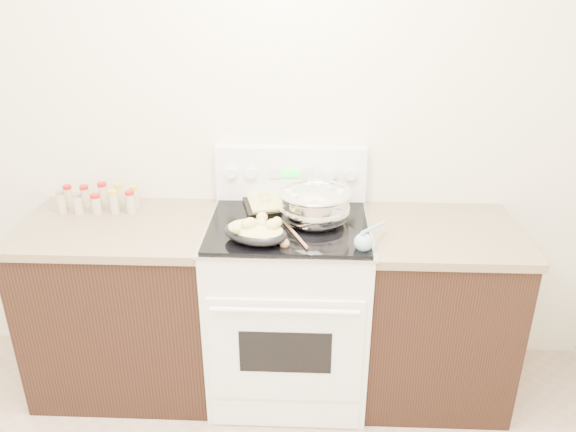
{
  "coord_description": "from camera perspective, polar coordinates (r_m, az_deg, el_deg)",
  "views": [
    {
      "loc": [
        0.45,
        -0.98,
        2.05
      ],
      "look_at": [
        0.35,
        1.37,
        1.0
      ],
      "focal_mm": 35.0,
      "sensor_mm": 36.0,
      "label": 1
    }
  ],
  "objects": [
    {
      "name": "room_shell",
      "position": [
        1.13,
        -21.23,
        4.41
      ],
      "size": [
        4.1,
        3.6,
        2.75
      ],
      "color": "#EEE7CD",
      "rests_on": "ground"
    },
    {
      "name": "counter_left",
      "position": [
        3.03,
        -16.0,
        -8.57
      ],
      "size": [
        0.93,
        0.67,
        0.92
      ],
      "color": "black",
      "rests_on": "ground"
    },
    {
      "name": "counter_right",
      "position": [
        2.95,
        14.55,
        -9.34
      ],
      "size": [
        0.73,
        0.67,
        0.92
      ],
      "color": "black",
      "rests_on": "ground"
    },
    {
      "name": "kitchen_range",
      "position": [
        2.87,
        0.05,
        -8.89
      ],
      "size": [
        0.78,
        0.73,
        1.22
      ],
      "color": "white",
      "rests_on": "ground"
    },
    {
      "name": "mixing_bowl",
      "position": [
        2.62,
        2.73,
        0.98
      ],
      "size": [
        0.39,
        0.39,
        0.2
      ],
      "color": "silver",
      "rests_on": "kitchen_range"
    },
    {
      "name": "roasting_pan",
      "position": [
        2.45,
        -3.29,
        -1.51
      ],
      "size": [
        0.35,
        0.31,
        0.12
      ],
      "color": "black",
      "rests_on": "kitchen_range"
    },
    {
      "name": "baking_sheet",
      "position": [
        2.85,
        -0.18,
        1.59
      ],
      "size": [
        0.5,
        0.4,
        0.06
      ],
      "color": "black",
      "rests_on": "kitchen_range"
    },
    {
      "name": "wooden_spoon",
      "position": [
        2.46,
        0.08,
        -2.41
      ],
      "size": [
        0.13,
        0.27,
        0.04
      ],
      "color": "tan",
      "rests_on": "kitchen_range"
    },
    {
      "name": "blue_ladle",
      "position": [
        2.42,
        7.78,
        -2.5
      ],
      "size": [
        0.16,
        0.26,
        0.1
      ],
      "color": "#80A7C0",
      "rests_on": "kitchen_range"
    },
    {
      "name": "spice_jars",
      "position": [
        2.97,
        -18.56,
        1.66
      ],
      "size": [
        0.39,
        0.15,
        0.13
      ],
      "color": "#BFB28C",
      "rests_on": "counter_left"
    }
  ]
}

